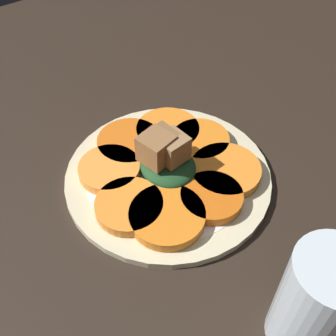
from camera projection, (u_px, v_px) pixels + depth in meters
table_slab at (168, 184)px, 56.75cm from camera, size 120.00×120.00×2.00cm
plate at (168, 176)px, 55.64cm from camera, size 27.00×27.00×1.05cm
carrot_slice_0 at (130, 142)px, 58.20cm from camera, size 8.89×8.89×1.31cm
carrot_slice_1 at (109, 169)px, 54.79cm from camera, size 8.06×8.06×1.31cm
carrot_slice_2 at (129, 206)px, 50.72cm from camera, size 8.31×8.31×1.31cm
carrot_slice_3 at (167, 216)px, 49.71cm from camera, size 9.14×9.14×1.31cm
carrot_slice_4 at (212, 197)px, 51.62cm from camera, size 7.74×7.74×1.31cm
carrot_slice_5 at (225, 171)px, 54.63cm from camera, size 9.21×9.21×1.31cm
carrot_slice_6 at (200, 141)px, 58.43cm from camera, size 8.06×8.06×1.31cm
carrot_slice_7 at (168, 131)px, 59.81cm from camera, size 8.96×8.96×1.31cm
center_pile at (165, 157)px, 53.32cm from camera, size 7.73×6.96×6.29cm
fork at (204, 143)px, 58.75cm from camera, size 17.70×2.52×0.40cm
water_glass at (318, 304)px, 37.45cm from camera, size 7.28×7.28×12.81cm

